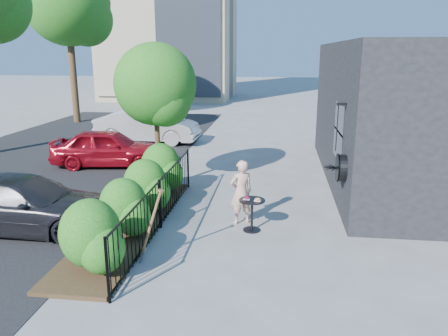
# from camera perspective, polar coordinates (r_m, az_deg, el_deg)

# --- Properties ---
(ground) EXTENTS (120.00, 120.00, 0.00)m
(ground) POSITION_cam_1_polar(r_m,az_deg,el_deg) (9.50, 0.62, -8.22)
(ground) COLOR gray
(ground) RESTS_ON ground
(shop_building) EXTENTS (6.22, 9.00, 4.00)m
(shop_building) POSITION_cam_1_polar(r_m,az_deg,el_deg) (14.04, 26.00, 6.33)
(shop_building) COLOR black
(shop_building) RESTS_ON ground
(fence) EXTENTS (0.05, 6.05, 1.10)m
(fence) POSITION_cam_1_polar(r_m,az_deg,el_deg) (9.57, -8.35, -4.61)
(fence) COLOR black
(fence) RESTS_ON ground
(planting_bed) EXTENTS (1.30, 6.00, 0.08)m
(planting_bed) POSITION_cam_1_polar(r_m,az_deg,el_deg) (9.96, -12.16, -7.21)
(planting_bed) COLOR #382616
(planting_bed) RESTS_ON ground
(shrubs) EXTENTS (1.10, 5.60, 1.24)m
(shrubs) POSITION_cam_1_polar(r_m,az_deg,el_deg) (9.79, -11.63, -3.45)
(shrubs) COLOR #145814
(shrubs) RESTS_ON ground
(patio_tree) EXTENTS (2.20, 2.20, 3.94)m
(patio_tree) POSITION_cam_1_polar(r_m,az_deg,el_deg) (11.92, -8.69, 10.08)
(patio_tree) COLOR #3F2B19
(patio_tree) RESTS_ON ground
(street) EXTENTS (9.00, 30.00, 0.01)m
(street) POSITION_cam_1_polar(r_m,az_deg,el_deg) (14.63, -26.26, -1.43)
(street) COLOR black
(street) RESTS_ON ground
(street_tree_far) EXTENTS (4.40, 4.40, 8.28)m
(street_tree_far) POSITION_cam_1_polar(r_m,az_deg,el_deg) (25.23, -19.67, 19.06)
(street_tree_far) COLOR #3F2B19
(street_tree_far) RESTS_ON ground
(cafe_table) EXTENTS (0.56, 0.56, 0.75)m
(cafe_table) POSITION_cam_1_polar(r_m,az_deg,el_deg) (9.36, 3.67, -5.41)
(cafe_table) COLOR black
(cafe_table) RESTS_ON ground
(woman) EXTENTS (0.63, 0.55, 1.45)m
(woman) POSITION_cam_1_polar(r_m,az_deg,el_deg) (9.69, 2.27, -3.16)
(woman) COLOR tan
(woman) RESTS_ON ground
(shovel) EXTENTS (0.49, 0.19, 1.44)m
(shovel) POSITION_cam_1_polar(r_m,az_deg,el_deg) (8.06, -9.67, -7.95)
(shovel) COLOR brown
(shovel) RESTS_ON ground
(car_red) EXTENTS (3.87, 1.96, 1.26)m
(car_red) POSITION_cam_1_polar(r_m,az_deg,el_deg) (15.13, -14.86, 2.58)
(car_red) COLOR maroon
(car_red) RESTS_ON ground
(car_silver) EXTENTS (4.38, 1.64, 1.43)m
(car_silver) POSITION_cam_1_polar(r_m,az_deg,el_deg) (18.79, -9.98, 5.44)
(car_silver) COLOR #B4B5BA
(car_silver) RESTS_ON ground
(car_darkgrey) EXTENTS (4.06, 1.69, 1.17)m
(car_darkgrey) POSITION_cam_1_polar(r_m,az_deg,el_deg) (10.32, -24.73, -4.26)
(car_darkgrey) COLOR black
(car_darkgrey) RESTS_ON ground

